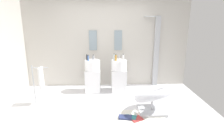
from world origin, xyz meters
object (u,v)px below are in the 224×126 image
at_px(soap_bottle_white, 123,57).
at_px(soap_bottle_amber, 116,58).
at_px(magazine_teal, 131,117).
at_px(soap_bottle_blue, 88,58).
at_px(magazine_red, 136,119).
at_px(soap_bottle_clear, 114,57).
at_px(coffee_mug, 136,114).
at_px(magazine_navy, 125,117).
at_px(soap_bottle_black, 87,57).
at_px(shower_column, 156,50).
at_px(lounge_chair, 152,97).
at_px(pedestal_sink_left, 93,76).
at_px(towel_rack, 40,79).
at_px(soap_bottle_grey, 93,57).
at_px(pedestal_sink_right, 119,75).

xyz_separation_m(soap_bottle_white, soap_bottle_amber, (-0.20, -0.04, -0.00)).
xyz_separation_m(magazine_teal, soap_bottle_blue, (-0.96, 1.36, 0.94)).
bearing_deg(magazine_red, soap_bottle_clear, 79.50).
bearing_deg(coffee_mug, magazine_navy, -159.95).
bearing_deg(soap_bottle_amber, soap_bottle_black, 173.11).
bearing_deg(coffee_mug, magazine_teal, -144.43).
bearing_deg(magazine_teal, soap_bottle_amber, 117.41).
distance_m(coffee_mug, soap_bottle_clear, 1.64).
xyz_separation_m(shower_column, lounge_chair, (-0.48, -1.59, -0.73)).
relative_size(coffee_mug, soap_bottle_clear, 0.48).
bearing_deg(pedestal_sink_left, magazine_teal, -59.18).
xyz_separation_m(towel_rack, soap_bottle_black, (1.00, 0.77, 0.33)).
bearing_deg(soap_bottle_clear, lounge_chair, -56.56).
bearing_deg(magazine_navy, magazine_red, -3.53).
height_order(pedestal_sink_left, soap_bottle_grey, soap_bottle_grey).
distance_m(shower_column, soap_bottle_black, 2.00).
bearing_deg(soap_bottle_clear, soap_bottle_amber, -21.43).
xyz_separation_m(pedestal_sink_left, towel_rack, (-1.15, -0.74, 0.18)).
relative_size(pedestal_sink_left, soap_bottle_clear, 5.14).
relative_size(coffee_mug, soap_bottle_amber, 0.53).
distance_m(pedestal_sink_right, soap_bottle_grey, 0.86).
bearing_deg(pedestal_sink_right, magazine_red, -80.69).
height_order(pedestal_sink_left, lounge_chair, pedestal_sink_left).
distance_m(magazine_red, soap_bottle_clear, 1.76).
height_order(shower_column, soap_bottle_clear, shower_column).
relative_size(lounge_chair, soap_bottle_white, 6.13).
relative_size(magazine_navy, soap_bottle_clear, 1.38).
distance_m(magazine_navy, coffee_mug, 0.25).
distance_m(pedestal_sink_left, magazine_red, 1.81).
distance_m(shower_column, soap_bottle_blue, 1.98).
distance_m(pedestal_sink_left, soap_bottle_grey, 0.51).
height_order(pedestal_sink_left, magazine_teal, pedestal_sink_left).
relative_size(coffee_mug, soap_bottle_black, 0.57).
relative_size(lounge_chair, magazine_red, 4.85).
bearing_deg(soap_bottle_amber, shower_column, 21.07).
height_order(shower_column, towel_rack, shower_column).
relative_size(soap_bottle_amber, soap_bottle_clear, 0.91).
xyz_separation_m(magazine_teal, magazine_red, (0.11, -0.04, -0.00)).
bearing_deg(soap_bottle_white, coffee_mug, -83.38).
height_order(lounge_chair, soap_bottle_black, soap_bottle_black).
bearing_deg(soap_bottle_black, magazine_teal, -55.64).
relative_size(shower_column, soap_bottle_clear, 10.72).
relative_size(magazine_teal, soap_bottle_amber, 1.31).
bearing_deg(magazine_navy, soap_bottle_white, 94.65).
distance_m(towel_rack, soap_bottle_black, 1.31).
relative_size(magazine_red, soap_bottle_amber, 1.29).
distance_m(soap_bottle_white, soap_bottle_clear, 0.24).
relative_size(soap_bottle_blue, soap_bottle_black, 1.04).
height_order(soap_bottle_amber, soap_bottle_black, soap_bottle_amber).
height_order(lounge_chair, magazine_red, lounge_chair).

